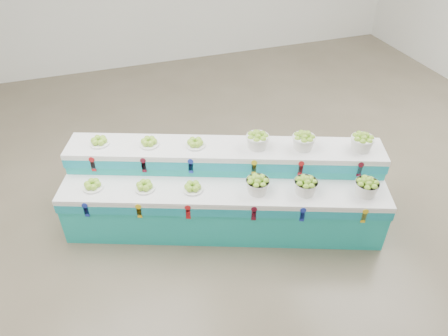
% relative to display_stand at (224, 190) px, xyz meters
% --- Properties ---
extents(ground, '(10.00, 10.00, 0.00)m').
position_rel_display_stand_xyz_m(ground, '(0.94, 0.35, -0.51)').
color(ground, brown).
rests_on(ground, ground).
extents(display_stand, '(4.10, 2.36, 1.02)m').
position_rel_display_stand_xyz_m(display_stand, '(0.00, 0.00, 0.00)').
color(display_stand, '#1EAEA8').
rests_on(display_stand, ground).
extents(plate_lower_left, '(0.33, 0.33, 0.11)m').
position_rel_display_stand_xyz_m(plate_lower_left, '(-1.56, 0.32, 0.26)').
color(plate_lower_left, white).
rests_on(plate_lower_left, display_stand).
extents(plate_lower_mid, '(0.33, 0.33, 0.11)m').
position_rel_display_stand_xyz_m(plate_lower_mid, '(-0.97, 0.10, 0.26)').
color(plate_lower_mid, white).
rests_on(plate_lower_mid, display_stand).
extents(plate_lower_right, '(0.33, 0.33, 0.11)m').
position_rel_display_stand_xyz_m(plate_lower_right, '(-0.43, -0.10, 0.26)').
color(plate_lower_right, white).
rests_on(plate_lower_right, display_stand).
extents(basket_lower_left, '(0.36, 0.36, 0.22)m').
position_rel_display_stand_xyz_m(basket_lower_left, '(0.29, -0.37, 0.32)').
color(basket_lower_left, silver).
rests_on(basket_lower_left, display_stand).
extents(basket_lower_mid, '(0.36, 0.36, 0.22)m').
position_rel_display_stand_xyz_m(basket_lower_mid, '(0.82, -0.57, 0.32)').
color(basket_lower_mid, silver).
rests_on(basket_lower_mid, display_stand).
extents(basket_lower_right, '(0.36, 0.36, 0.22)m').
position_rel_display_stand_xyz_m(basket_lower_right, '(1.49, -0.82, 0.32)').
color(basket_lower_right, silver).
rests_on(basket_lower_right, display_stand).
extents(plate_upper_left, '(0.33, 0.33, 0.11)m').
position_rel_display_stand_xyz_m(plate_upper_left, '(-1.39, 0.78, 0.56)').
color(plate_upper_left, white).
rests_on(plate_upper_left, display_stand).
extents(plate_upper_mid, '(0.33, 0.33, 0.11)m').
position_rel_display_stand_xyz_m(plate_upper_mid, '(-0.80, 0.56, 0.56)').
color(plate_upper_mid, white).
rests_on(plate_upper_mid, display_stand).
extents(plate_upper_right, '(0.33, 0.33, 0.11)m').
position_rel_display_stand_xyz_m(plate_upper_right, '(-0.26, 0.36, 0.56)').
color(plate_upper_right, white).
rests_on(plate_upper_right, display_stand).
extents(basket_upper_left, '(0.36, 0.36, 0.22)m').
position_rel_display_stand_xyz_m(basket_upper_left, '(0.47, 0.09, 0.62)').
color(basket_upper_left, silver).
rests_on(basket_upper_left, display_stand).
extents(basket_upper_mid, '(0.36, 0.36, 0.22)m').
position_rel_display_stand_xyz_m(basket_upper_mid, '(1.00, -0.11, 0.62)').
color(basket_upper_mid, silver).
rests_on(basket_upper_mid, display_stand).
extents(basket_upper_right, '(0.36, 0.36, 0.22)m').
position_rel_display_stand_xyz_m(basket_upper_right, '(1.66, -0.36, 0.62)').
color(basket_upper_right, silver).
rests_on(basket_upper_right, display_stand).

